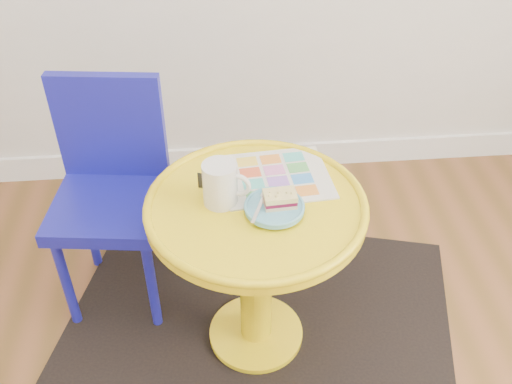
{
  "coord_description": "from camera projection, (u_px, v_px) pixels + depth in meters",
  "views": [
    {
      "loc": [
        0.02,
        -0.19,
        1.59
      ],
      "look_at": [
        0.13,
        1.02,
        0.62
      ],
      "focal_mm": 40.0,
      "sensor_mm": 36.0,
      "label": 1
    }
  ],
  "objects": [
    {
      "name": "plate",
      "position": [
        274.0,
        208.0,
        1.53
      ],
      "size": [
        0.16,
        0.16,
        0.02
      ],
      "color": "#5BA7C2",
      "rests_on": "newspaper"
    },
    {
      "name": "chair",
      "position": [
        111.0,
        182.0,
        1.85
      ],
      "size": [
        0.39,
        0.39,
        0.8
      ],
      "rotation": [
        0.0,
        0.0,
        -0.13
      ],
      "color": "#1819A0",
      "rests_on": "ground"
    },
    {
      "name": "side_table",
      "position": [
        256.0,
        246.0,
        1.67
      ],
      "size": [
        0.62,
        0.62,
        0.58
      ],
      "color": "yellow",
      "rests_on": "ground"
    },
    {
      "name": "rug",
      "position": [
        256.0,
        335.0,
        1.93
      ],
      "size": [
        1.54,
        1.39,
        0.01
      ],
      "primitive_type": "cube",
      "rotation": [
        0.0,
        0.0,
        -0.26
      ],
      "color": "black",
      "rests_on": "ground"
    },
    {
      "name": "mug",
      "position": [
        221.0,
        183.0,
        1.54
      ],
      "size": [
        0.13,
        0.1,
        0.12
      ],
      "rotation": [
        0.0,
        0.0,
        -0.35
      ],
      "color": "silver",
      "rests_on": "side_table"
    },
    {
      "name": "cake_slice",
      "position": [
        280.0,
        199.0,
        1.52
      ],
      "size": [
        0.09,
        0.06,
        0.04
      ],
      "rotation": [
        0.0,
        0.0,
        0.07
      ],
      "color": "#D3BC8C",
      "rests_on": "plate"
    },
    {
      "name": "fork",
      "position": [
        260.0,
        205.0,
        1.53
      ],
      "size": [
        0.06,
        0.14,
        0.0
      ],
      "rotation": [
        0.0,
        0.0,
        -0.36
      ],
      "color": "silver",
      "rests_on": "plate"
    },
    {
      "name": "newspaper",
      "position": [
        276.0,
        176.0,
        1.66
      ],
      "size": [
        0.33,
        0.29,
        0.01
      ],
      "primitive_type": "cube",
      "rotation": [
        0.0,
        0.0,
        0.09
      ],
      "color": "silver",
      "rests_on": "side_table"
    }
  ]
}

